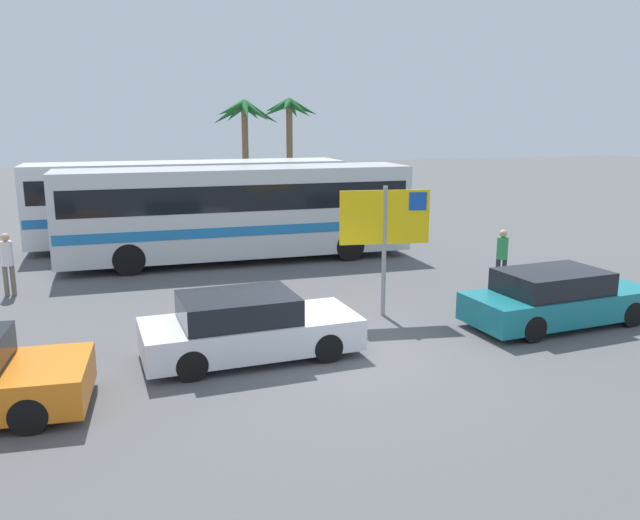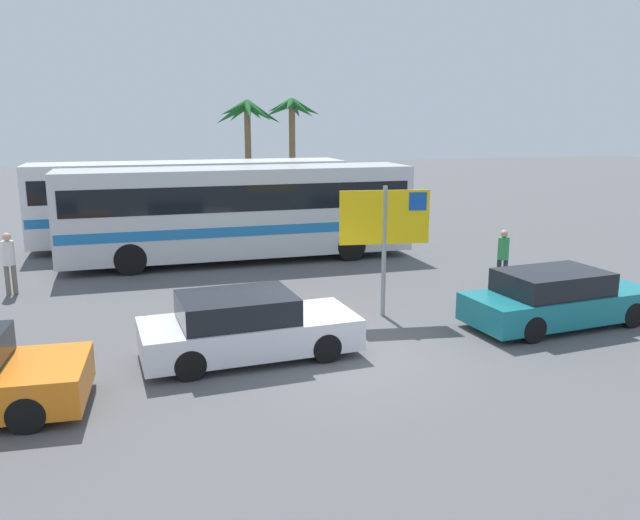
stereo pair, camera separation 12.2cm
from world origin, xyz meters
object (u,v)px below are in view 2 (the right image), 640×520
pedestrian_by_bus (503,253)px  car_white (246,327)px  ferry_sign (387,222)px  pedestrian_crossing_lot (9,258)px  car_teal (558,299)px  bus_front_coach (239,209)px  bus_rear_coach (191,198)px

pedestrian_by_bus → car_white: bearing=145.9°
pedestrian_by_bus → ferry_sign: bearing=143.5°
pedestrian_crossing_lot → car_teal: bearing=-132.6°
bus_front_coach → pedestrian_by_bus: bus_front_coach is taller
car_white → pedestrian_crossing_lot: pedestrian_crossing_lot is taller
bus_front_coach → pedestrian_crossing_lot: size_ratio=6.74×
bus_front_coach → car_white: bearing=-99.0°
ferry_sign → car_teal: bearing=-19.4°
ferry_sign → car_white: (-3.78, -1.83, -1.69)m
bus_front_coach → pedestrian_crossing_lot: (-6.81, -2.55, -0.76)m
bus_rear_coach → car_teal: bearing=-60.5°
bus_rear_coach → car_teal: size_ratio=2.48×
car_white → pedestrian_crossing_lot: size_ratio=2.55×
bus_rear_coach → car_white: (-0.20, -12.59, -1.15)m
ferry_sign → pedestrian_by_bus: 4.81m
car_white → bus_rear_coach: bearing=85.9°
ferry_sign → pedestrian_crossing_lot: 10.37m
bus_front_coach → pedestrian_by_bus: (6.65, -5.66, -0.81)m
pedestrian_by_bus → bus_rear_coach: bearing=73.6°
bus_front_coach → ferry_sign: size_ratio=3.66×
car_teal → pedestrian_by_bus: bearing=73.1°
ferry_sign → bus_front_coach: bearing=116.0°
car_teal → bus_rear_coach: bearing=114.5°
bus_front_coach → pedestrian_crossing_lot: bus_front_coach is taller
bus_rear_coach → pedestrian_by_bus: 12.10m
ferry_sign → car_teal: 4.38m
bus_front_coach → bus_rear_coach: bearing=109.8°
bus_front_coach → ferry_sign: ferry_sign is taller
ferry_sign → car_white: size_ratio=0.72×
bus_front_coach → car_teal: 10.97m
bus_rear_coach → ferry_sign: 11.36m
bus_front_coach → pedestrian_by_bus: 8.77m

